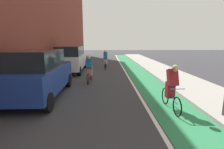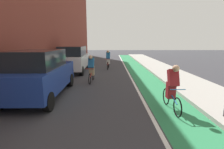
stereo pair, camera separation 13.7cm
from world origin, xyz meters
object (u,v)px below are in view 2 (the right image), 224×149
Objects in this scene: parked_suv_blue at (39,73)px; cyclist_trailing at (91,68)px; cyclist_mid at (171,87)px; cyclist_far at (107,59)px; parked_suv_white at (73,59)px.

cyclist_trailing is (1.85, 2.60, -0.17)m from parked_suv_blue.
cyclist_trailing is at bearing 128.56° from cyclist_mid.
parked_suv_white is at bearing -156.40° from cyclist_far.
cyclist_far reaches higher than cyclist_trailing.
cyclist_far is (2.71, 7.44, -0.17)m from parked_suv_blue.
cyclist_mid is at bearing -15.81° from parked_suv_blue.
cyclist_far is (2.71, 1.18, -0.17)m from parked_suv_white.
cyclist_far is at bearing 79.93° from cyclist_trailing.
parked_suv_blue is at bearing 164.19° from cyclist_mid.
parked_suv_white reaches higher than cyclist_trailing.
parked_suv_blue and parked_suv_white have the same top height.
cyclist_trailing is at bearing -63.15° from parked_suv_white.
parked_suv_white is 2.96m from cyclist_far.
parked_suv_white reaches higher than cyclist_mid.
cyclist_mid is at bearing -75.14° from cyclist_far.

